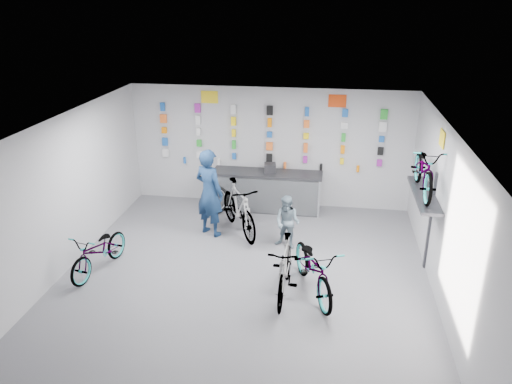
% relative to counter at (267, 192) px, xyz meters
% --- Properties ---
extents(floor, '(8.00, 8.00, 0.00)m').
position_rel_counter_xyz_m(floor, '(0.00, -3.54, -0.49)').
color(floor, '#56565B').
rests_on(floor, ground).
extents(ceiling, '(8.00, 8.00, 0.00)m').
position_rel_counter_xyz_m(ceiling, '(0.00, -3.54, 2.51)').
color(ceiling, white).
rests_on(ceiling, wall_back).
extents(wall_back, '(7.00, 0.00, 7.00)m').
position_rel_counter_xyz_m(wall_back, '(0.00, 0.46, 1.01)').
color(wall_back, '#B0B0B2').
rests_on(wall_back, floor).
extents(wall_front, '(7.00, 0.00, 7.00)m').
position_rel_counter_xyz_m(wall_front, '(0.00, -7.54, 1.01)').
color(wall_front, '#B0B0B2').
rests_on(wall_front, floor).
extents(wall_left, '(0.00, 8.00, 8.00)m').
position_rel_counter_xyz_m(wall_left, '(-3.50, -3.54, 1.01)').
color(wall_left, '#B0B0B2').
rests_on(wall_left, floor).
extents(wall_right, '(0.00, 8.00, 8.00)m').
position_rel_counter_xyz_m(wall_right, '(3.50, -3.54, 1.01)').
color(wall_right, '#B0B0B2').
rests_on(wall_right, floor).
extents(counter, '(2.70, 0.66, 1.00)m').
position_rel_counter_xyz_m(counter, '(0.00, 0.00, 0.00)').
color(counter, black).
rests_on(counter, floor).
extents(merch_wall, '(5.57, 0.08, 1.57)m').
position_rel_counter_xyz_m(merch_wall, '(-0.02, 0.39, 1.35)').
color(merch_wall, silver).
rests_on(merch_wall, wall_back).
extents(wall_bracket, '(0.39, 1.90, 2.00)m').
position_rel_counter_xyz_m(wall_bracket, '(3.33, -2.34, 0.98)').
color(wall_bracket, '#333338').
rests_on(wall_bracket, wall_right).
extents(sign_left, '(0.42, 0.02, 0.30)m').
position_rel_counter_xyz_m(sign_left, '(-1.50, 0.44, 2.23)').
color(sign_left, yellow).
rests_on(sign_left, wall_back).
extents(sign_right, '(0.42, 0.02, 0.30)m').
position_rel_counter_xyz_m(sign_right, '(1.60, 0.44, 2.23)').
color(sign_right, red).
rests_on(sign_right, wall_back).
extents(sign_side, '(0.02, 0.40, 0.30)m').
position_rel_counter_xyz_m(sign_side, '(3.48, -2.34, 2.16)').
color(sign_side, yellow).
rests_on(sign_side, wall_right).
extents(bike_left, '(0.90, 1.76, 0.88)m').
position_rel_counter_xyz_m(bike_left, '(-2.82, -3.46, -0.05)').
color(bike_left, gray).
rests_on(bike_left, floor).
extents(bike_center, '(0.54, 1.79, 1.07)m').
position_rel_counter_xyz_m(bike_center, '(0.81, -3.73, 0.05)').
color(bike_center, gray).
rests_on(bike_center, floor).
extents(bike_right, '(1.34, 2.08, 1.03)m').
position_rel_counter_xyz_m(bike_right, '(1.33, -3.58, 0.03)').
color(bike_right, gray).
rests_on(bike_right, floor).
extents(bike_service, '(1.52, 2.00, 1.20)m').
position_rel_counter_xyz_m(bike_service, '(-0.46, -1.37, 0.11)').
color(bike_service, gray).
rests_on(bike_service, floor).
extents(bike_wall, '(0.63, 1.80, 0.95)m').
position_rel_counter_xyz_m(bike_wall, '(3.25, -2.34, 1.57)').
color(bike_wall, gray).
rests_on(bike_wall, wall_bracket).
extents(clerk, '(0.87, 0.76, 1.99)m').
position_rel_counter_xyz_m(clerk, '(-1.08, -1.52, 0.51)').
color(clerk, navy).
rests_on(clerk, floor).
extents(customer, '(0.68, 0.60, 1.17)m').
position_rel_counter_xyz_m(customer, '(0.69, -1.91, 0.10)').
color(customer, slate).
rests_on(customer, floor).
extents(spare_wheel, '(0.75, 0.32, 0.72)m').
position_rel_counter_xyz_m(spare_wheel, '(-1.25, -0.37, -0.14)').
color(spare_wheel, black).
rests_on(spare_wheel, floor).
extents(register, '(0.32, 0.34, 0.22)m').
position_rel_counter_xyz_m(register, '(0.07, 0.01, 0.62)').
color(register, black).
rests_on(register, counter).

